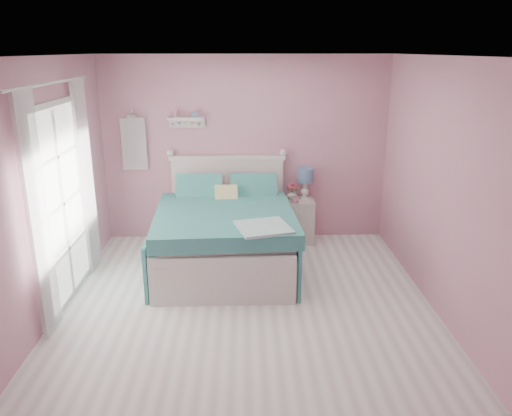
{
  "coord_description": "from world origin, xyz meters",
  "views": [
    {
      "loc": [
        -0.02,
        -4.73,
        2.66
      ],
      "look_at": [
        0.12,
        1.2,
        0.77
      ],
      "focal_mm": 35.0,
      "sensor_mm": 36.0,
      "label": 1
    }
  ],
  "objects_px": {
    "table_lamp": "(305,177)",
    "teacup": "(295,200)",
    "bed": "(226,235)",
    "nightstand": "(298,220)",
    "vase": "(292,194)"
  },
  "relations": [
    {
      "from": "bed",
      "to": "teacup",
      "type": "height_order",
      "value": "bed"
    },
    {
      "from": "vase",
      "to": "teacup",
      "type": "bearing_deg",
      "value": -83.27
    },
    {
      "from": "table_lamp",
      "to": "teacup",
      "type": "distance_m",
      "value": 0.37
    },
    {
      "from": "nightstand",
      "to": "table_lamp",
      "type": "distance_m",
      "value": 0.63
    },
    {
      "from": "table_lamp",
      "to": "vase",
      "type": "bearing_deg",
      "value": -174.11
    },
    {
      "from": "bed",
      "to": "nightstand",
      "type": "relative_size",
      "value": 3.46
    },
    {
      "from": "bed",
      "to": "teacup",
      "type": "xyz_separation_m",
      "value": [
        0.94,
        0.69,
        0.25
      ]
    },
    {
      "from": "teacup",
      "to": "bed",
      "type": "bearing_deg",
      "value": -143.73
    },
    {
      "from": "nightstand",
      "to": "teacup",
      "type": "distance_m",
      "value": 0.38
    },
    {
      "from": "vase",
      "to": "nightstand",
      "type": "bearing_deg",
      "value": -24.55
    },
    {
      "from": "bed",
      "to": "table_lamp",
      "type": "relative_size",
      "value": 4.77
    },
    {
      "from": "bed",
      "to": "table_lamp",
      "type": "bearing_deg",
      "value": 35.69
    },
    {
      "from": "table_lamp",
      "to": "teacup",
      "type": "xyz_separation_m",
      "value": [
        -0.16,
        -0.2,
        -0.27
      ]
    },
    {
      "from": "table_lamp",
      "to": "bed",
      "type": "bearing_deg",
      "value": -141.12
    },
    {
      "from": "table_lamp",
      "to": "teacup",
      "type": "bearing_deg",
      "value": -129.01
    }
  ]
}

